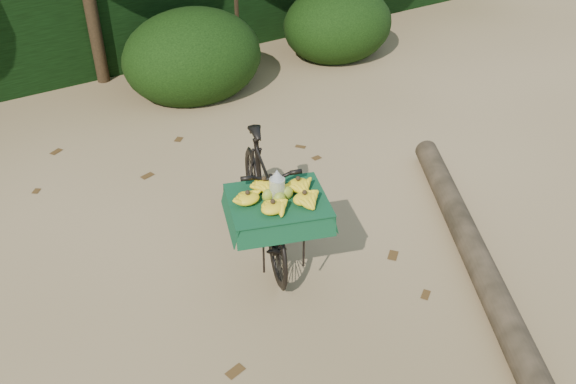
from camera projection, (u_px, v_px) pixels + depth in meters
ground at (256, 317)px, 5.06m from camera, size 80.00×80.00×0.00m
vendor_bicycle at (264, 196)px, 5.53m from camera, size 1.21×1.95×1.10m
fallen_log at (469, 243)px, 5.67m from camera, size 1.92×3.10×0.25m
hedge_backdrop at (39, 9)px, 8.94m from camera, size 26.00×1.80×1.80m
bush_clumps at (124, 76)px, 8.02m from camera, size 8.80×1.70×0.90m
leaf_litter at (220, 272)px, 5.51m from camera, size 7.00×7.30×0.01m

